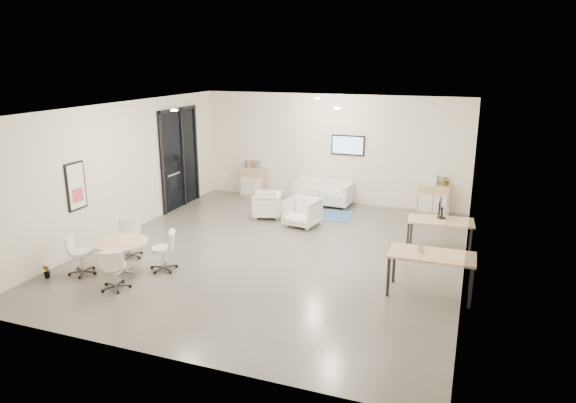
% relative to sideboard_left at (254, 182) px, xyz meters
% --- Properties ---
extents(room_shell, '(9.60, 10.60, 4.80)m').
position_rel_sideboard_left_xyz_m(room_shell, '(2.44, -4.27, 1.16)').
color(room_shell, '#5E5B56').
rests_on(room_shell, ground).
extents(glass_door, '(0.09, 1.90, 2.85)m').
position_rel_sideboard_left_xyz_m(glass_door, '(-1.52, -1.76, 1.06)').
color(glass_door, black).
rests_on(glass_door, room_shell).
extents(artwork, '(0.05, 0.54, 1.04)m').
position_rel_sideboard_left_xyz_m(artwork, '(-1.54, -5.87, 1.10)').
color(artwork, black).
rests_on(artwork, room_shell).
extents(wall_tv, '(0.98, 0.06, 0.58)m').
position_rel_sideboard_left_xyz_m(wall_tv, '(2.94, 0.20, 1.31)').
color(wall_tv, black).
rests_on(wall_tv, room_shell).
extents(ceiling_spots, '(3.14, 4.14, 0.03)m').
position_rel_sideboard_left_xyz_m(ceiling_spots, '(2.24, -3.43, 2.74)').
color(ceiling_spots, '#FFEAC6').
rests_on(ceiling_spots, room_shell).
extents(sideboard_left, '(0.79, 0.41, 0.89)m').
position_rel_sideboard_left_xyz_m(sideboard_left, '(0.00, 0.00, 0.00)').
color(sideboard_left, tan).
rests_on(sideboard_left, room_shell).
extents(sideboard_right, '(0.82, 0.40, 0.82)m').
position_rel_sideboard_left_xyz_m(sideboard_right, '(5.47, 0.01, -0.04)').
color(sideboard_right, tan).
rests_on(sideboard_right, room_shell).
extents(books, '(0.46, 0.14, 0.22)m').
position_rel_sideboard_left_xyz_m(books, '(-0.04, 0.00, 0.56)').
color(books, red).
rests_on(books, sideboard_left).
extents(printer, '(0.44, 0.37, 0.31)m').
position_rel_sideboard_left_xyz_m(printer, '(5.30, 0.01, 0.52)').
color(printer, white).
rests_on(printer, sideboard_right).
extents(loveseat, '(1.70, 0.92, 0.62)m').
position_rel_sideboard_left_xyz_m(loveseat, '(2.34, -0.19, -0.11)').
color(loveseat, silver).
rests_on(loveseat, room_shell).
extents(blue_rug, '(1.82, 1.36, 0.01)m').
position_rel_sideboard_left_xyz_m(blue_rug, '(2.57, -1.25, -0.44)').
color(blue_rug, '#324E9A').
rests_on(blue_rug, room_shell).
extents(armchair_left, '(0.89, 0.92, 0.77)m').
position_rel_sideboard_left_xyz_m(armchair_left, '(1.24, -1.94, -0.06)').
color(armchair_left, silver).
rests_on(armchair_left, room_shell).
extents(armchair_right, '(0.90, 0.86, 0.81)m').
position_rel_sideboard_left_xyz_m(armchair_right, '(2.40, -2.32, -0.04)').
color(armchair_right, silver).
rests_on(armchair_right, room_shell).
extents(desk_rear, '(1.46, 0.81, 0.74)m').
position_rel_sideboard_left_xyz_m(desk_rear, '(5.86, -2.96, 0.22)').
color(desk_rear, tan).
rests_on(desk_rear, room_shell).
extents(desk_front, '(1.53, 0.77, 0.79)m').
position_rel_sideboard_left_xyz_m(desk_front, '(5.87, -5.30, 0.27)').
color(desk_front, tan).
rests_on(desk_front, room_shell).
extents(monitor, '(0.20, 0.50, 0.44)m').
position_rel_sideboard_left_xyz_m(monitor, '(5.82, -2.81, 0.53)').
color(monitor, black).
rests_on(monitor, desk_rear).
extents(round_table, '(1.07, 1.07, 0.65)m').
position_rel_sideboard_left_xyz_m(round_table, '(-0.06, -6.38, 0.12)').
color(round_table, tan).
rests_on(round_table, room_shell).
extents(meeting_chairs, '(2.20, 2.20, 0.82)m').
position_rel_sideboard_left_xyz_m(meeting_chairs, '(-0.06, -6.38, -0.03)').
color(meeting_chairs, white).
rests_on(meeting_chairs, room_shell).
extents(plant_cabinet, '(0.33, 0.35, 0.22)m').
position_rel_sideboard_left_xyz_m(plant_cabinet, '(5.78, -0.01, 0.49)').
color(plant_cabinet, '#3F7F3F').
rests_on(plant_cabinet, sideboard_right).
extents(plant_floor, '(0.25, 0.33, 0.13)m').
position_rel_sideboard_left_xyz_m(plant_floor, '(-1.26, -7.18, -0.38)').
color(plant_floor, '#3F7F3F').
rests_on(plant_floor, room_shell).
extents(cup, '(0.15, 0.14, 0.13)m').
position_rel_sideboard_left_xyz_m(cup, '(5.66, -5.24, 0.41)').
color(cup, white).
rests_on(cup, desk_front).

